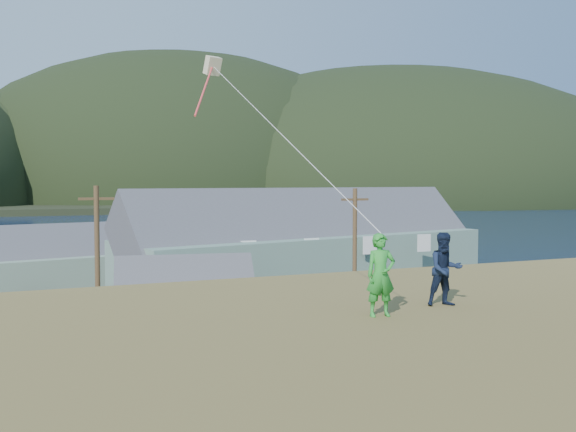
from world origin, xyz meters
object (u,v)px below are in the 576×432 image
(lodge, at_px, (311,249))
(shed_palegreen_far, at_px, (52,264))
(kite_flyer_green, at_px, (381,275))
(shed_white, at_px, (185,305))
(kite_flyer_navy, at_px, (445,269))
(wharf, at_px, (12,277))

(lodge, relative_size, shed_palegreen_far, 2.70)
(kite_flyer_green, bearing_deg, lodge, 75.52)
(shed_white, xyz_separation_m, kite_flyer_green, (-2.46, -26.54, 5.50))
(shed_white, distance_m, kite_flyer_navy, 26.72)
(shed_white, distance_m, shed_palegreen_far, 21.68)
(kite_flyer_green, relative_size, kite_flyer_navy, 1.04)
(lodge, bearing_deg, shed_white, -153.35)
(wharf, relative_size, lodge, 0.78)
(wharf, height_order, kite_flyer_green, kite_flyer_green)
(lodge, distance_m, kite_flyer_navy, 39.53)
(wharf, height_order, kite_flyer_navy, kite_flyer_navy)
(shed_palegreen_far, distance_m, kite_flyer_navy, 47.44)
(shed_palegreen_far, bearing_deg, shed_white, -84.08)
(kite_flyer_navy, bearing_deg, shed_white, 100.41)
(kite_flyer_green, xyz_separation_m, kite_flyer_navy, (1.80, 0.40, -0.03))
(lodge, xyz_separation_m, shed_palegreen_far, (-19.71, 9.91, -1.46))
(kite_flyer_green, distance_m, kite_flyer_navy, 1.84)
(wharf, xyz_separation_m, lodge, (23.04, -21.01, 3.89))
(lodge, relative_size, kite_flyer_green, 20.55)
(shed_white, height_order, kite_flyer_navy, kite_flyer_navy)
(shed_white, bearing_deg, shed_palegreen_far, 117.44)
(kite_flyer_navy, bearing_deg, wharf, 110.97)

